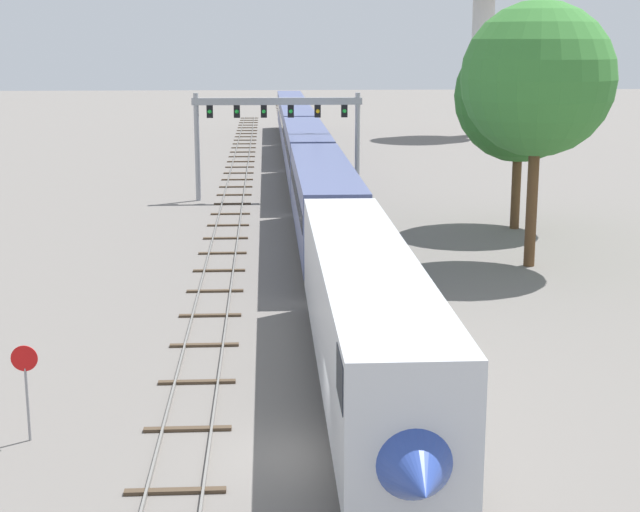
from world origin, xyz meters
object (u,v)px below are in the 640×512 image
object	(u,v)px
passenger_train	(306,155)
trackside_tree_mid	(520,97)
signal_gantry	(277,121)
stop_sign	(26,379)
trackside_tree_left	(538,79)

from	to	relation	value
passenger_train	trackside_tree_mid	world-z (taller)	trackside_tree_mid
passenger_train	signal_gantry	xyz separation A→B (m)	(-2.25, -5.04, 3.07)
stop_sign	trackside_tree_mid	size ratio (longest dim) A/B	0.24
trackside_tree_left	trackside_tree_mid	size ratio (longest dim) A/B	1.11
signal_gantry	trackside_tree_left	world-z (taller)	trackside_tree_left
passenger_train	signal_gantry	size ratio (longest dim) A/B	9.13
passenger_train	trackside_tree_left	distance (m)	29.34
trackside_tree_mid	trackside_tree_left	bearing A→B (deg)	-100.28
trackside_tree_left	trackside_tree_mid	world-z (taller)	trackside_tree_left
passenger_train	stop_sign	distance (m)	48.46
signal_gantry	trackside_tree_left	bearing A→B (deg)	-59.73
signal_gantry	trackside_tree_mid	distance (m)	18.65
trackside_tree_left	trackside_tree_mid	xyz separation A→B (m)	(1.80, 9.90, -1.41)
passenger_train	stop_sign	bearing A→B (deg)	-101.91
signal_gantry	trackside_tree_mid	size ratio (longest dim) A/B	1.01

